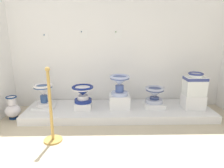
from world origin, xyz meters
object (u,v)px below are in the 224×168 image
(plinth_block_squat_floral, at_px, (154,105))
(decorative_vase_companion, at_px, (13,109))
(info_placard_third, at_px, (118,34))
(antique_toilet_central_ornate, at_px, (120,82))
(antique_toilet_tall_cobalt, at_px, (83,92))
(info_placard_first, at_px, (46,37))
(plinth_block_tall_cobalt, at_px, (83,105))
(antique_toilet_squat_floral, at_px, (155,93))
(plinth_block_pale_glazed, at_px, (193,102))
(info_placard_second, at_px, (84,34))
(antique_toilet_pale_glazed, at_px, (195,84))
(stanchion_post_near_left, at_px, (52,120))
(antique_toilet_slender_white, at_px, (43,92))
(plinth_block_central_ornate, at_px, (119,101))
(plinth_block_slender_white, at_px, (45,106))

(plinth_block_squat_floral, height_order, decorative_vase_companion, decorative_vase_companion)
(info_placard_third, distance_m, decorative_vase_companion, 2.32)
(antique_toilet_central_ornate, xyz_separation_m, decorative_vase_companion, (-1.86, -0.13, -0.43))
(decorative_vase_companion, bearing_deg, info_placard_third, 17.99)
(antique_toilet_tall_cobalt, relative_size, info_placard_first, 2.81)
(plinth_block_tall_cobalt, distance_m, antique_toilet_squat_floral, 1.30)
(info_placard_third, bearing_deg, antique_toilet_squat_floral, -36.29)
(plinth_block_squat_floral, xyz_separation_m, plinth_block_pale_glazed, (0.69, -0.06, 0.08))
(plinth_block_pale_glazed, relative_size, info_placard_second, 2.47)
(antique_toilet_pale_glazed, xyz_separation_m, stanchion_post_near_left, (-2.29, -0.84, -0.28))
(antique_toilet_central_ornate, height_order, info_placard_third, info_placard_third)
(decorative_vase_companion, bearing_deg, plinth_block_tall_cobalt, 3.98)
(plinth_block_tall_cobalt, xyz_separation_m, plinth_block_pale_glazed, (1.96, -0.01, 0.06))
(antique_toilet_slender_white, bearing_deg, decorative_vase_companion, -163.26)
(info_placard_third, bearing_deg, plinth_block_tall_cobalt, -141.08)
(antique_toilet_squat_floral, xyz_separation_m, plinth_block_pale_glazed, (0.69, -0.06, -0.14))
(plinth_block_central_ornate, bearing_deg, plinth_block_pale_glazed, -2.63)
(info_placard_third, xyz_separation_m, decorative_vase_companion, (-1.85, -0.60, -1.26))
(antique_toilet_central_ornate, bearing_deg, decorative_vase_companion, -175.93)
(antique_toilet_central_ornate, relative_size, decorative_vase_companion, 0.89)
(antique_toilet_central_ornate, bearing_deg, antique_toilet_pale_glazed, -2.63)
(info_placard_third, relative_size, stanchion_post_near_left, 0.15)
(plinth_block_squat_floral, bearing_deg, antique_toilet_slender_white, 179.42)
(antique_toilet_tall_cobalt, xyz_separation_m, info_placard_third, (0.64, 0.52, 0.98))
(plinth_block_tall_cobalt, height_order, decorative_vase_companion, decorative_vase_companion)
(antique_toilet_pale_glazed, bearing_deg, antique_toilet_squat_floral, 175.04)
(plinth_block_slender_white, relative_size, antique_toilet_pale_glazed, 0.94)
(plinth_block_pale_glazed, height_order, info_placard_first, info_placard_first)
(antique_toilet_tall_cobalt, xyz_separation_m, antique_toilet_central_ornate, (0.65, 0.05, 0.16))
(stanchion_post_near_left, bearing_deg, plinth_block_central_ornate, 42.76)
(plinth_block_pale_glazed, distance_m, stanchion_post_near_left, 2.44)
(antique_toilet_central_ornate, distance_m, plinth_block_squat_floral, 0.76)
(antique_toilet_central_ornate, xyz_separation_m, info_placard_third, (-0.01, 0.47, 0.82))
(antique_toilet_squat_floral, relative_size, plinth_block_pale_glazed, 0.93)
(plinth_block_tall_cobalt, bearing_deg, antique_toilet_tall_cobalt, 0.00)
(plinth_block_squat_floral, xyz_separation_m, info_placard_third, (-0.64, 0.47, 1.25))
(antique_toilet_tall_cobalt, bearing_deg, info_placard_third, 38.92)
(plinth_block_slender_white, distance_m, plinth_block_pale_glazed, 2.68)
(antique_toilet_tall_cobalt, distance_m, antique_toilet_central_ornate, 0.67)
(plinth_block_tall_cobalt, relative_size, antique_toilet_pale_glazed, 0.75)
(plinth_block_slender_white, height_order, antique_toilet_squat_floral, antique_toilet_squat_floral)
(antique_toilet_slender_white, xyz_separation_m, decorative_vase_companion, (-0.50, -0.15, -0.27))
(plinth_block_slender_white, distance_m, antique_toilet_slender_white, 0.28)
(info_placard_second, height_order, stanchion_post_near_left, info_placard_second)
(antique_toilet_tall_cobalt, relative_size, stanchion_post_near_left, 0.36)
(plinth_block_tall_cobalt, height_order, antique_toilet_tall_cobalt, antique_toilet_tall_cobalt)
(plinth_block_squat_floral, distance_m, antique_toilet_pale_glazed, 0.80)
(antique_toilet_tall_cobalt, distance_m, antique_toilet_pale_glazed, 1.97)
(plinth_block_squat_floral, bearing_deg, antique_toilet_central_ornate, 179.91)
(antique_toilet_slender_white, relative_size, antique_toilet_central_ornate, 1.09)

